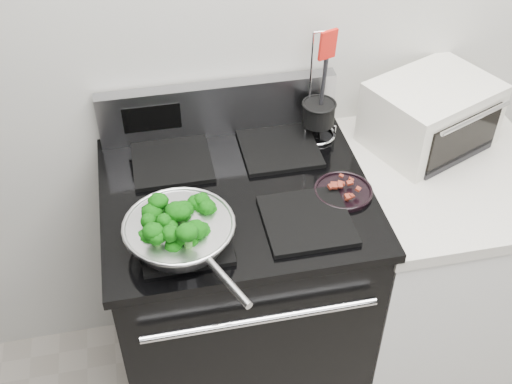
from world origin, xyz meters
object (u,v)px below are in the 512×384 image
object	(u,v)px
gas_range	(238,292)
toaster_oven	(431,114)
utensil_holder	(318,119)
bacon_plate	(343,188)
skillet	(180,232)

from	to	relation	value
gas_range	toaster_oven	distance (m)	0.87
utensil_holder	bacon_plate	bearing A→B (deg)	-109.03
utensil_holder	toaster_oven	xyz separation A→B (m)	(0.35, -0.06, 0.01)
gas_range	bacon_plate	bearing A→B (deg)	-13.93
skillet	bacon_plate	size ratio (longest dim) A/B	2.61
skillet	utensil_holder	bearing A→B (deg)	15.94
gas_range	utensil_holder	xyz separation A→B (m)	(0.31, 0.21, 0.53)
gas_range	toaster_oven	xyz separation A→B (m)	(0.66, 0.15, 0.54)
gas_range	bacon_plate	size ratio (longest dim) A/B	6.56
gas_range	skillet	distance (m)	0.58
skillet	bacon_plate	distance (m)	0.50
utensil_holder	toaster_oven	size ratio (longest dim) A/B	0.83
gas_range	skillet	xyz separation A→B (m)	(-0.18, -0.19, 0.51)
toaster_oven	bacon_plate	bearing A→B (deg)	-170.60
gas_range	toaster_oven	size ratio (longest dim) A/B	2.48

